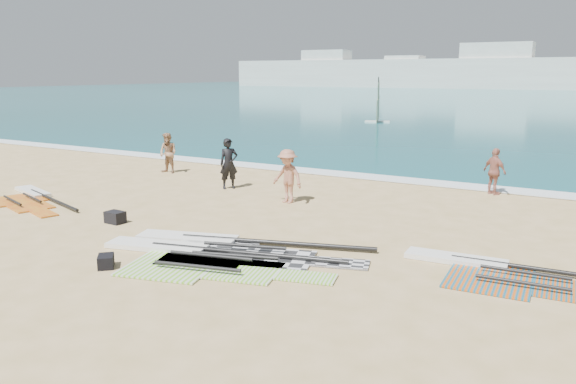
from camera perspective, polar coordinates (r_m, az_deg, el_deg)
The scene contains 15 objects.
ground at distance 13.25m, azimuth -9.85°, elevation -7.25°, with size 300.00×300.00×0.00m, color tan.
sea at distance 141.85m, azimuth 26.97°, elevation 9.01°, with size 300.00×240.00×0.06m, color #0D5A5D.
surf_line at distance 23.70m, azimuth 9.43°, elevation 1.34°, with size 300.00×1.20×0.04m, color white.
far_town at distance 161.32m, azimuth 21.85°, elevation 11.26°, with size 160.00×8.00×12.00m.
rig_grey at distance 14.17m, azimuth -6.25°, elevation -5.63°, with size 6.40×3.51×0.20m.
rig_green at distance 13.55m, azimuth -9.58°, elevation -6.56°, with size 6.27×3.21×0.20m.
rig_orange at distance 13.23m, azimuth 20.96°, elevation -7.69°, with size 5.46×2.19×0.20m.
rig_red at distance 21.49m, azimuth -24.74°, elevation -0.59°, with size 5.00×2.83×0.20m.
gear_bag_near at distance 17.25m, azimuth -17.15°, elevation -2.47°, with size 0.55×0.40×0.35m, color black.
gear_bag_far at distance 13.46m, azimuth -18.01°, elevation -6.72°, with size 0.48×0.34×0.29m, color black.
person_wetsuit at distance 21.36m, azimuth -6.04°, elevation 2.88°, with size 0.70×0.46×1.92m, color black.
beachgoer_left at distance 25.17m, azimuth -12.08°, elevation 3.89°, with size 0.86×0.67×1.77m, color #A37959.
beachgoer_mid at distance 18.90m, azimuth -0.05°, elevation 1.61°, with size 1.18×0.68×1.83m, color #AE6F57.
beachgoer_back at distance 21.53m, azimuth 20.26°, elevation 1.97°, with size 0.99×0.41×1.69m, color #AF6B5B.
windsurfer_left at distance 50.48m, azimuth 9.12°, elevation 8.33°, with size 2.28×2.59×4.00m.
Camera 1 is at (8.09, -9.56, 4.34)m, focal length 35.00 mm.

